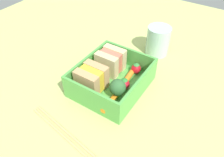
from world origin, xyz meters
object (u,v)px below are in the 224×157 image
at_px(carrot_stick_far_left, 128,77).
at_px(carrot_stick_left, 110,103).
at_px(strawberry_far_left, 136,68).
at_px(broccoli_floret, 118,88).
at_px(sandwich_left, 92,79).
at_px(chopstick_pair, 65,134).
at_px(strawberry_left, 124,84).
at_px(drinking_glass, 158,41).
at_px(sandwich_center_left, 111,61).

bearing_deg(carrot_stick_far_left, carrot_stick_left, -175.29).
xyz_separation_m(carrot_stick_far_left, strawberry_far_left, (0.03, -0.00, 0.01)).
xyz_separation_m(carrot_stick_left, carrot_stick_far_left, (0.10, 0.01, 0.00)).
relative_size(carrot_stick_left, broccoli_floret, 1.14).
bearing_deg(carrot_stick_left, sandwich_left, 71.19).
xyz_separation_m(broccoli_floret, carrot_stick_far_left, (0.06, 0.01, -0.02)).
relative_size(sandwich_left, carrot_stick_left, 1.09).
bearing_deg(chopstick_pair, sandwich_left, 12.07).
bearing_deg(carrot_stick_far_left, strawberry_left, -167.03).
bearing_deg(carrot_stick_left, chopstick_pair, 160.89).
height_order(strawberry_far_left, drinking_glass, drinking_glass).
relative_size(sandwich_left, strawberry_far_left, 1.92).
bearing_deg(carrot_stick_far_left, chopstick_pair, 171.88).
relative_size(carrot_stick_left, chopstick_pair, 0.26).
distance_m(broccoli_floret, chopstick_pair, 0.14).
distance_m(carrot_stick_left, strawberry_left, 0.06).
bearing_deg(sandwich_left, strawberry_far_left, -29.20).
distance_m(strawberry_left, carrot_stick_far_left, 0.04).
bearing_deg(drinking_glass, chopstick_pair, 174.72).
height_order(sandwich_center_left, carrot_stick_far_left, sandwich_center_left).
distance_m(sandwich_left, broccoli_floret, 0.06).
xyz_separation_m(sandwich_left, strawberry_far_left, (0.11, -0.06, -0.01)).
height_order(sandwich_left, carrot_stick_left, sandwich_left).
bearing_deg(strawberry_far_left, sandwich_center_left, 114.41).
height_order(sandwich_left, carrot_stick_far_left, sandwich_left).
bearing_deg(sandwich_center_left, strawberry_far_left, -65.59).
height_order(carrot_stick_left, strawberry_left, strawberry_left).
xyz_separation_m(sandwich_center_left, drinking_glass, (0.15, -0.06, 0.00)).
height_order(strawberry_left, chopstick_pair, strawberry_left).
xyz_separation_m(sandwich_center_left, strawberry_far_left, (0.03, -0.06, -0.01)).
bearing_deg(broccoli_floret, sandwich_center_left, 42.44).
height_order(broccoli_floret, chopstick_pair, broccoli_floret).
distance_m(sandwich_left, chopstick_pair, 0.13).
xyz_separation_m(sandwich_center_left, strawberry_left, (-0.04, -0.06, -0.01)).
bearing_deg(sandwich_center_left, broccoli_floret, -137.56).
bearing_deg(sandwich_center_left, strawberry_left, -121.44).
distance_m(sandwich_left, strawberry_left, 0.08).
xyz_separation_m(strawberry_far_left, chopstick_pair, (-0.23, 0.03, -0.02)).
height_order(carrot_stick_far_left, drinking_glass, drinking_glass).
distance_m(carrot_stick_left, strawberry_far_left, 0.13).
distance_m(strawberry_far_left, drinking_glass, 0.13).
height_order(strawberry_left, strawberry_far_left, strawberry_left).
xyz_separation_m(sandwich_left, sandwich_center_left, (0.08, 0.00, 0.00)).
bearing_deg(strawberry_left, carrot_stick_left, -179.87).
height_order(sandwich_center_left, strawberry_far_left, sandwich_center_left).
relative_size(broccoli_floret, drinking_glass, 0.58).
height_order(carrot_stick_far_left, strawberry_far_left, strawberry_far_left).
height_order(strawberry_left, drinking_glass, drinking_glass).
height_order(strawberry_left, carrot_stick_far_left, strawberry_left).
bearing_deg(chopstick_pair, strawberry_far_left, -7.84).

